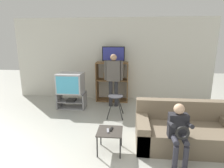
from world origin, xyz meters
TOP-DOWN VIEW (x-y plane):
  - wall_back at (0.00, 3.82)m, footprint 6.40×0.06m
  - tv_stand at (-1.07, 2.78)m, footprint 0.79×0.45m
  - television_main at (-1.08, 2.78)m, footprint 0.70×0.56m
  - media_shelf at (0.03, 3.54)m, footprint 1.00×0.43m
  - television_flat at (0.07, 3.51)m, footprint 0.69×0.20m
  - folding_stool at (0.24, 2.24)m, footprint 0.41×0.43m
  - snack_table at (0.27, 0.71)m, footprint 0.43×0.43m
  - remote_control_black at (0.29, 0.76)m, footprint 0.06×0.15m
  - remote_control_white at (0.24, 0.69)m, footprint 0.06×0.15m
  - couch at (1.64, 1.08)m, footprint 1.81×0.91m
  - person_standing_adult at (0.12, 3.01)m, footprint 0.53×0.20m
  - person_seated_child at (1.38, 0.55)m, footprint 0.33×0.43m

SIDE VIEW (x-z plane):
  - tv_stand at x=-1.07m, z-range 0.00..0.45m
  - couch at x=1.64m, z-range -0.13..0.65m
  - snack_table at x=0.27m, z-range 0.15..0.54m
  - remote_control_black at x=0.29m, z-range 0.40..0.42m
  - remote_control_white at x=0.24m, z-range 0.40..0.42m
  - folding_stool at x=0.24m, z-range 0.19..0.75m
  - person_seated_child at x=1.38m, z-range 0.08..1.04m
  - media_shelf at x=0.03m, z-range 0.01..1.26m
  - television_main at x=-1.08m, z-range 0.45..1.01m
  - person_standing_adult at x=0.12m, z-range 0.16..1.70m
  - wall_back at x=0.00m, z-range 0.00..2.60m
  - television_flat at x=0.07m, z-range 1.23..1.71m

